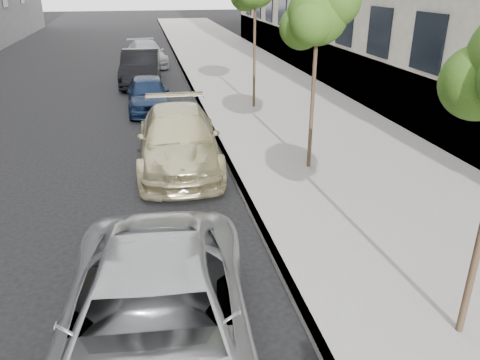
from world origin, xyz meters
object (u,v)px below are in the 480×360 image
object	(u,v)px
tree_mid	(319,14)
suv	(179,139)
sedan_black	(141,68)
sedan_rear	(146,54)
sedan_blue	(148,94)
minivan	(155,329)

from	to	relation	value
tree_mid	suv	bearing A→B (deg)	161.75
tree_mid	sedan_black	size ratio (longest dim) A/B	0.95
sedan_black	sedan_rear	size ratio (longest dim) A/B	1.03
sedan_blue	sedan_black	distance (m)	5.04
sedan_blue	sedan_black	bearing A→B (deg)	91.38
suv	sedan_black	xyz separation A→B (m)	(-0.91, 11.12, 0.06)
tree_mid	minivan	size ratio (longest dim) A/B	0.86
sedan_black	suv	bearing A→B (deg)	-81.65
sedan_rear	minivan	bearing A→B (deg)	-98.51
minivan	suv	distance (m)	7.52
tree_mid	minivan	world-z (taller)	tree_mid
minivan	sedan_rear	world-z (taller)	minivan
tree_mid	suv	distance (m)	4.80
tree_mid	sedan_blue	world-z (taller)	tree_mid
minivan	sedan_blue	xyz separation A→B (m)	(0.20, 13.56, -0.09)
sedan_black	sedan_rear	bearing A→B (deg)	90.06
suv	tree_mid	bearing A→B (deg)	-15.76
tree_mid	minivan	bearing A→B (deg)	-123.89
sedan_blue	sedan_rear	xyz separation A→B (m)	(0.13, 10.53, 0.03)
sedan_blue	sedan_rear	size ratio (longest dim) A/B	0.81
suv	sedan_blue	size ratio (longest dim) A/B	1.34
suv	sedan_black	distance (m)	11.16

